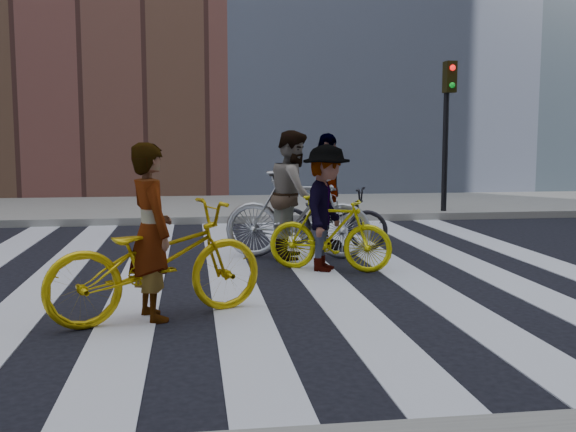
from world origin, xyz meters
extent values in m
plane|color=black|center=(0.00, 0.00, 0.00)|extent=(100.00, 100.00, 0.00)
cube|color=gray|center=(0.00, 7.50, 0.07)|extent=(100.00, 5.00, 0.15)
cube|color=silver|center=(-2.75, 0.00, 0.01)|extent=(0.55, 10.00, 0.01)
cube|color=silver|center=(-1.65, 0.00, 0.01)|extent=(0.55, 10.00, 0.01)
cube|color=silver|center=(-0.55, 0.00, 0.01)|extent=(0.55, 10.00, 0.01)
cube|color=silver|center=(0.55, 0.00, 0.01)|extent=(0.55, 10.00, 0.01)
cube|color=silver|center=(1.65, 0.00, 0.01)|extent=(0.55, 10.00, 0.01)
cube|color=silver|center=(2.75, 0.00, 0.01)|extent=(0.55, 10.00, 0.01)
cube|color=silver|center=(3.85, 0.00, 0.01)|extent=(0.55, 10.00, 0.01)
cylinder|color=black|center=(4.40, 5.40, 1.60)|extent=(0.12, 0.12, 3.20)
cube|color=black|center=(4.40, 5.25, 3.00)|extent=(0.22, 0.28, 0.65)
sphere|color=red|center=(4.40, 5.10, 3.18)|extent=(0.12, 0.12, 0.12)
sphere|color=#0CCC26|center=(4.40, 5.10, 2.82)|extent=(0.12, 0.12, 0.12)
imported|color=gold|center=(-1.36, -2.08, 0.56)|extent=(2.27, 1.50, 1.13)
imported|color=#A4A7AE|center=(0.48, 0.97, 0.63)|extent=(2.18, 1.09, 1.26)
imported|color=#CBC00B|center=(0.75, -0.02, 0.49)|extent=(1.68, 1.10, 0.98)
imported|color=black|center=(1.11, 1.76, 0.48)|extent=(1.94, 1.35, 0.97)
imported|color=slate|center=(-1.41, -2.08, 0.84)|extent=(0.61, 0.72, 1.69)
imported|color=slate|center=(0.43, 0.97, 0.92)|extent=(0.89, 1.04, 1.84)
imported|color=slate|center=(0.70, -0.02, 0.82)|extent=(1.00, 1.22, 1.65)
imported|color=slate|center=(1.06, 1.76, 0.90)|extent=(0.84, 1.14, 1.80)
camera|label=1|loc=(-1.02, -8.52, 1.73)|focal=42.00mm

